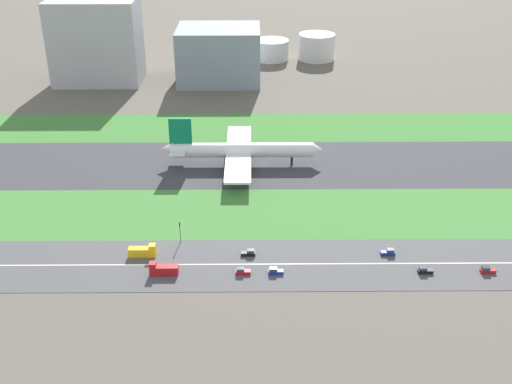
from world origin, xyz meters
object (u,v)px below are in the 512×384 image
object	(u,v)px
terminal_building	(96,41)
hangar_building	(219,55)
car_2	(275,271)
car_0	(243,271)
truck_1	(143,251)
car_1	(487,270)
airliner	(239,150)
car_4	(425,270)
car_5	(389,252)
fuel_tank_centre	(317,47)
traffic_light	(180,231)
truck_0	(163,270)
car_3	(249,253)
fuel_tank_west	(271,50)

from	to	relation	value
terminal_building	hangar_building	distance (m)	67.93
car_2	car_0	bearing A→B (deg)	0.00
truck_1	car_1	xyz separation A→B (m)	(103.59, -10.00, -0.75)
car_0	truck_1	xyz separation A→B (m)	(-30.84, 10.00, 0.75)
airliner	truck_1	size ratio (longest dim) A/B	7.74
car_4	terminal_building	bearing A→B (deg)	-54.57
car_0	car_4	world-z (taller)	same
car_1	car_5	bearing A→B (deg)	-20.02
airliner	car_5	bearing A→B (deg)	-55.15
hangar_building	car_0	bearing A→B (deg)	-85.53
car_2	hangar_building	world-z (taller)	hangar_building
fuel_tank_centre	car_0	bearing A→B (deg)	-100.55
car_5	car_0	distance (m)	46.38
car_5	traffic_light	distance (m)	65.99
terminal_building	truck_1	bearing A→B (deg)	-74.16
airliner	car_4	xyz separation A→B (m)	(56.16, -78.00, -5.31)
terminal_building	truck_0	bearing A→B (deg)	-72.91
truck_0	fuel_tank_centre	distance (m)	246.53
truck_1	terminal_building	bearing A→B (deg)	105.84
car_5	car_2	world-z (taller)	same
truck_1	fuel_tank_centre	xyz separation A→B (m)	(74.96, 227.00, 6.31)
airliner	truck_1	world-z (taller)	airliner
car_5	fuel_tank_centre	bearing A→B (deg)	90.30
car_5	hangar_building	distance (m)	192.24
car_3	car_4	size ratio (longest dim) A/B	1.00
car_3	car_1	world-z (taller)	same
terminal_building	car_1	bearing A→B (deg)	-51.04
car_0	car_2	bearing A→B (deg)	-180.00
car_1	traffic_light	xyz separation A→B (m)	(-92.87, 17.99, 3.37)
car_0	car_2	distance (m)	9.71
airliner	car_4	distance (m)	96.26
car_0	car_3	bearing A→B (deg)	-100.63
traffic_light	fuel_tank_west	size ratio (longest dim) A/B	0.33
car_4	fuel_tank_centre	xyz separation A→B (m)	(-9.97, 237.00, 7.06)
fuel_tank_west	fuel_tank_centre	size ratio (longest dim) A/B	0.97
truck_1	traffic_light	size ratio (longest dim) A/B	1.17
car_4	traffic_light	bearing A→B (deg)	-13.63
car_0	airliner	bearing A→B (deg)	-88.48
car_4	hangar_building	bearing A→B (deg)	-70.21
truck_0	car_3	bearing A→B (deg)	-158.47
car_0	hangar_building	world-z (taller)	hangar_building
traffic_light	hangar_building	xyz separation A→B (m)	(5.12, 174.01, 10.71)
car_3	car_5	distance (m)	43.41
car_3	car_4	distance (m)	53.16
car_3	terminal_building	xyz separation A→B (m)	(-84.37, 182.00, 21.82)
car_4	car_2	distance (m)	44.38
car_1	car_2	xyz separation A→B (m)	(-63.04, 0.00, 0.00)
car_1	car_3	bearing A→B (deg)	-8.03
car_2	fuel_tank_west	world-z (taller)	fuel_tank_west
fuel_tank_centre	car_1	bearing A→B (deg)	-83.11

